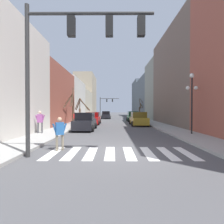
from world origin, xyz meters
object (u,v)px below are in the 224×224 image
object	(u,v)px
street_lamp_right_corner	(192,91)
traffic_signal_far	(106,103)
car_driving_toward_lane	(106,115)
car_parked_right_far	(85,122)
car_parked_left_near	(133,117)
pedestrian_crossing_street	(74,117)
pedestrian_on_right_sidewalk	(40,120)
street_tree_left_mid	(140,109)
traffic_signal_near	(73,45)
pedestrian_near_right_corner	(60,131)
street_tree_right_near	(81,110)
car_parked_right_mid	(139,119)
car_parked_right_near	(93,119)
street_tree_left_far	(72,107)

from	to	relation	value
street_lamp_right_corner	traffic_signal_far	bearing A→B (deg)	102.91
traffic_signal_far	car_driving_toward_lane	bearing A→B (deg)	-87.12
car_parked_right_far	car_driving_toward_lane	xyz separation A→B (m)	(1.22, 21.88, -0.03)
car_parked_left_near	pedestrian_crossing_street	world-z (taller)	car_parked_left_near
car_driving_toward_lane	pedestrian_on_right_sidewalk	size ratio (longest dim) A/B	2.34
car_parked_right_far	car_driving_toward_lane	bearing A→B (deg)	-3.19
street_tree_left_mid	car_parked_left_near	bearing A→B (deg)	-105.26
pedestrian_crossing_street	street_tree_left_mid	size ratio (longest dim) A/B	0.34
traffic_signal_far	traffic_signal_near	bearing A→B (deg)	-89.50
car_driving_toward_lane	pedestrian_near_right_corner	world-z (taller)	car_driving_toward_lane
pedestrian_crossing_street	street_tree_right_near	distance (m)	3.68
car_parked_right_far	car_parked_right_mid	bearing A→B (deg)	-48.78
car_parked_right_near	car_parked_left_near	xyz separation A→B (m)	(6.23, 6.01, 0.02)
pedestrian_on_right_sidewalk	street_tree_left_far	size ratio (longest dim) A/B	0.38
pedestrian_crossing_street	pedestrian_near_right_corner	bearing A→B (deg)	-87.51
traffic_signal_far	street_lamp_right_corner	size ratio (longest dim) A/B	1.18
traffic_signal_far	pedestrian_on_right_sidewalk	size ratio (longest dim) A/B	3.11
street_tree_left_mid	street_tree_left_far	distance (m)	21.63
traffic_signal_near	car_driving_toward_lane	distance (m)	32.08
car_parked_left_near	street_tree_left_mid	bearing A→B (deg)	-15.26
car_parked_right_near	car_parked_right_mid	bearing A→B (deg)	-102.88
street_tree_right_near	street_tree_left_mid	bearing A→B (deg)	51.93
pedestrian_on_right_sidewalk	pedestrian_near_right_corner	world-z (taller)	pedestrian_on_right_sidewalk
car_parked_right_far	street_tree_right_near	bearing A→B (deg)	13.31
car_parked_right_near	car_parked_right_mid	distance (m)	6.29
traffic_signal_far	car_parked_right_mid	world-z (taller)	traffic_signal_far
traffic_signal_far	car_parked_right_mid	size ratio (longest dim) A/B	1.17
car_driving_toward_lane	car_parked_right_mid	bearing A→B (deg)	16.53
car_parked_right_mid	street_tree_left_mid	bearing A→B (deg)	-9.51
pedestrian_crossing_street	street_tree_left_mid	distance (m)	21.46
car_parked_right_far	street_tree_left_far	bearing A→B (deg)	25.51
pedestrian_crossing_street	street_tree_left_far	world-z (taller)	street_tree_left_far
traffic_signal_near	pedestrian_on_right_sidewalk	size ratio (longest dim) A/B	3.63
car_driving_toward_lane	car_parked_right_far	bearing A→B (deg)	-3.19
traffic_signal_near	pedestrian_crossing_street	distance (m)	16.34
traffic_signal_near	car_parked_right_mid	xyz separation A→B (m)	(5.06, 15.31, -3.99)
traffic_signal_near	car_parked_right_far	distance (m)	10.77
street_lamp_right_corner	street_tree_right_near	world-z (taller)	street_lamp_right_corner
street_tree_left_mid	traffic_signal_near	bearing A→B (deg)	-103.59
car_parked_left_near	pedestrian_near_right_corner	size ratio (longest dim) A/B	2.67
traffic_signal_far	pedestrian_crossing_street	distance (m)	27.21
street_lamp_right_corner	car_parked_right_near	size ratio (longest dim) A/B	1.07
street_lamp_right_corner	street_tree_left_far	xyz separation A→B (m)	(-11.62, 9.24, -1.14)
traffic_signal_near	car_driving_toward_lane	bearing A→B (deg)	89.71
car_parked_right_far	pedestrian_crossing_street	distance (m)	6.07
car_parked_right_near	street_tree_left_far	distance (m)	3.30
street_tree_right_near	car_driving_toward_lane	bearing A→B (deg)	75.09
car_parked_right_mid	pedestrian_near_right_corner	size ratio (longest dim) A/B	2.86
car_driving_toward_lane	pedestrian_crossing_street	xyz separation A→B (m)	(-3.56, -16.29, 0.29)
car_driving_toward_lane	traffic_signal_near	bearing A→B (deg)	-0.29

